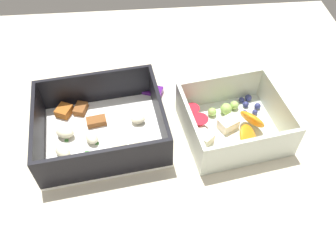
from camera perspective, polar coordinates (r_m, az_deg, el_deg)
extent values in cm
cube|color=beige|center=(57.25, 1.15, -3.05)|extent=(80.00, 80.00, 2.00)
cube|color=white|center=(57.76, -10.66, -1.52)|extent=(21.75, 19.21, 0.60)
cube|color=black|center=(56.49, -20.76, -0.93)|extent=(2.79, 16.70, 6.20)
cube|color=black|center=(55.53, -1.39, 2.31)|extent=(2.79, 16.70, 6.20)
cube|color=black|center=(60.89, -11.85, 6.31)|extent=(18.45, 3.02, 6.20)
cube|color=black|center=(50.15, -10.33, -6.15)|extent=(18.45, 3.02, 6.20)
ellipsoid|color=beige|center=(54.38, -5.60, -3.17)|extent=(2.79, 2.74, 1.15)
ellipsoid|color=beige|center=(55.61, -17.00, -4.07)|extent=(3.32, 3.29, 1.38)
ellipsoid|color=beige|center=(53.97, -17.79, -6.75)|extent=(3.20, 2.66, 1.37)
ellipsoid|color=beige|center=(54.52, -8.02, -3.31)|extent=(2.80, 2.38, 1.19)
ellipsoid|color=beige|center=(57.86, -16.69, -1.02)|extent=(3.45, 2.88, 1.48)
ellipsoid|color=beige|center=(57.71, -5.01, 1.11)|extent=(2.49, 1.82, 1.20)
ellipsoid|color=beige|center=(56.24, -12.51, -1.92)|extent=(2.85, 3.13, 1.29)
cube|color=brown|center=(61.41, -14.26, 2.80)|extent=(2.52, 3.07, 1.10)
cube|color=brown|center=(58.82, -11.76, 0.77)|extent=(3.47, 2.35, 1.10)
cube|color=#AD5B1E|center=(61.55, -16.81, 2.41)|extent=(3.13, 3.29, 1.44)
cube|color=#387A33|center=(57.95, -16.45, -2.31)|extent=(0.60, 0.40, 0.20)
cube|color=#387A33|center=(56.20, -11.70, -3.09)|extent=(0.60, 0.40, 0.20)
cube|color=#387A33|center=(55.67, -13.27, -4.24)|extent=(0.60, 0.40, 0.20)
cube|color=silver|center=(58.46, 10.53, -0.65)|extent=(17.80, 16.64, 0.60)
cube|color=silver|center=(53.94, 3.60, -0.05)|extent=(2.94, 14.17, 5.75)
cube|color=silver|center=(59.12, 17.72, 2.73)|extent=(2.94, 14.17, 5.75)
cube|color=silver|center=(60.33, 8.61, 6.13)|extent=(14.37, 2.97, 5.75)
cube|color=silver|center=(52.39, 13.70, -4.02)|extent=(14.37, 2.97, 5.75)
ellipsoid|color=orange|center=(57.14, 13.77, 1.09)|extent=(5.73, 5.77, 4.48)
ellipsoid|color=orange|center=(54.71, 13.13, -1.90)|extent=(5.28, 5.50, 4.17)
cube|color=#F4EACC|center=(54.25, 8.41, -3.95)|extent=(2.46, 2.84, 1.44)
cube|color=#F4EACC|center=(55.38, 5.96, -1.80)|extent=(3.49, 3.56, 1.71)
cube|color=#F4EACC|center=(57.63, 9.92, 0.35)|extent=(3.68, 3.35, 1.79)
sphere|color=#9ECC60|center=(60.88, 10.93, 3.39)|extent=(1.52, 1.52, 1.52)
sphere|color=#9ECC60|center=(59.71, 9.61, 2.81)|extent=(1.99, 1.99, 1.99)
sphere|color=#9ECC60|center=(59.20, 7.32, 2.31)|extent=(1.50, 1.50, 1.50)
cone|color=red|center=(58.43, 3.95, 2.28)|extent=(2.58, 2.58, 2.06)
cone|color=red|center=(56.82, 5.24, 0.47)|extent=(2.77, 2.77, 2.21)
sphere|color=navy|center=(60.44, 12.60, 2.16)|extent=(0.94, 0.94, 0.94)
sphere|color=navy|center=(60.94, 14.20, 2.25)|extent=(0.94, 0.94, 0.94)
sphere|color=navy|center=(62.45, 12.08, 4.24)|extent=(0.96, 0.96, 0.96)
sphere|color=navy|center=(61.77, 12.73, 3.52)|extent=(1.06, 1.06, 1.06)
sphere|color=navy|center=(62.92, 13.15, 4.56)|extent=(1.19, 1.19, 1.19)
sphere|color=navy|center=(61.95, 14.60, 3.22)|extent=(1.10, 1.10, 1.10)
cube|color=#51197A|center=(63.77, -4.09, 6.00)|extent=(7.40, 4.70, 1.20)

